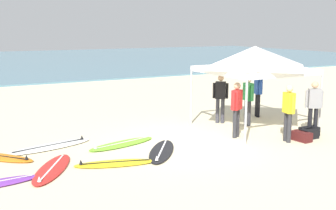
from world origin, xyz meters
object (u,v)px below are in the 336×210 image
(person_green, at_px, (248,97))
(person_red, at_px, (237,106))
(surfboard_white, at_px, (50,146))
(surfboard_black, at_px, (162,151))
(person_grey, at_px, (314,105))
(person_yellow, at_px, (289,109))
(gear_bag_on_sand, at_px, (301,136))
(gear_bag_by_pole, at_px, (309,131))
(surfboard_red, at_px, (52,169))
(surfboard_orange, at_px, (1,157))
(person_blue, at_px, (258,91))
(surfboard_yellow, at_px, (115,163))
(surfboard_lime, at_px, (122,144))
(gear_bag_near_tent, at_px, (309,134))
(canopy_tent, at_px, (255,57))
(person_black, at_px, (220,96))

(person_green, distance_m, person_red, 1.74)
(surfboard_white, bearing_deg, surfboard_black, -36.27)
(surfboard_black, height_order, person_grey, person_grey)
(person_yellow, distance_m, gear_bag_on_sand, 0.97)
(gear_bag_by_pole, bearing_deg, gear_bag_on_sand, -154.81)
(surfboard_red, bearing_deg, surfboard_orange, 122.03)
(person_blue, distance_m, gear_bag_by_pole, 3.14)
(surfboard_yellow, relative_size, gear_bag_by_pole, 3.50)
(person_blue, bearing_deg, gear_bag_on_sand, -108.40)
(person_green, bearing_deg, surfboard_lime, -177.00)
(gear_bag_near_tent, bearing_deg, person_red, 147.46)
(person_grey, height_order, gear_bag_by_pole, person_grey)
(surfboard_lime, height_order, gear_bag_near_tent, gear_bag_near_tent)
(person_red, xyz_separation_m, gear_bag_by_pole, (2.13, -0.95, -0.85))
(canopy_tent, xyz_separation_m, gear_bag_near_tent, (0.60, -1.94, -2.25))
(person_black, bearing_deg, person_yellow, -83.93)
(surfboard_black, relative_size, person_green, 1.27)
(surfboard_lime, relative_size, person_blue, 1.33)
(person_black, xyz_separation_m, gear_bag_near_tent, (1.15, -3.04, -0.85))
(surfboard_lime, bearing_deg, person_grey, -17.59)
(person_blue, bearing_deg, surfboard_black, -156.10)
(person_black, distance_m, person_grey, 3.20)
(surfboard_yellow, relative_size, person_green, 1.23)
(person_grey, xyz_separation_m, gear_bag_on_sand, (-0.79, -0.32, -0.85))
(person_grey, bearing_deg, gear_bag_on_sand, -158.23)
(person_green, relative_size, gear_bag_by_pole, 2.85)
(surfboard_yellow, xyz_separation_m, person_yellow, (5.28, -0.45, 0.95))
(person_grey, height_order, gear_bag_on_sand, person_grey)
(canopy_tent, distance_m, person_green, 1.45)
(gear_bag_near_tent, bearing_deg, gear_bag_on_sand, -169.04)
(surfboard_lime, bearing_deg, person_yellow, -24.03)
(surfboard_black, relative_size, gear_bag_on_sand, 3.63)
(surfboard_white, xyz_separation_m, surfboard_orange, (-1.34, -0.41, 0.00))
(surfboard_orange, distance_m, person_red, 6.84)
(canopy_tent, distance_m, surfboard_red, 7.46)
(surfboard_orange, bearing_deg, surfboard_lime, -5.42)
(surfboard_orange, height_order, person_black, person_black)
(surfboard_red, xyz_separation_m, surfboard_white, (0.38, 1.94, -0.00))
(surfboard_white, bearing_deg, person_blue, 3.36)
(surfboard_red, distance_m, person_blue, 8.68)
(surfboard_red, bearing_deg, person_red, 3.65)
(surfboard_lime, distance_m, person_black, 4.37)
(surfboard_red, relative_size, person_red, 1.33)
(surfboard_white, xyz_separation_m, person_grey, (7.60, -2.53, 0.95))
(surfboard_white, distance_m, gear_bag_on_sand, 7.38)
(person_blue, height_order, person_yellow, same)
(surfboard_orange, height_order, person_blue, person_blue)
(surfboard_red, relative_size, gear_bag_on_sand, 3.78)
(person_red, relative_size, gear_bag_by_pole, 2.85)
(person_yellow, bearing_deg, surfboard_lime, 155.97)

